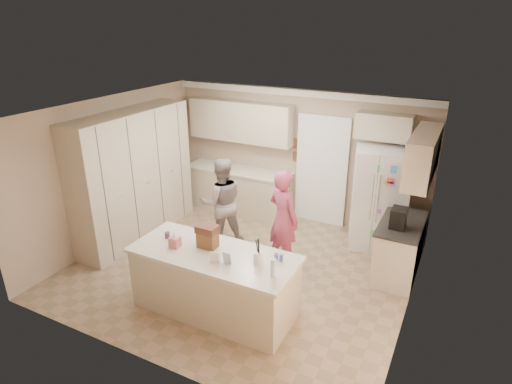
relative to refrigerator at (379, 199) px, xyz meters
The scene contains 41 objects.
floor 2.68m from the refrigerator, 134.41° to the right, with size 5.20×4.60×0.02m, color #95785F.
ceiling 3.05m from the refrigerator, 134.41° to the right, with size 5.20×4.60×0.02m, color white.
wall_back 1.88m from the refrigerator, 163.95° to the left, with size 5.20×0.02×2.60m, color tan.
wall_front 4.49m from the refrigerator, 113.23° to the right, with size 5.20×0.02×2.60m, color tan.
wall_left 4.75m from the refrigerator, 157.61° to the right, with size 0.02×4.60×2.60m, color tan.
wall_right 2.03m from the refrigerator, 64.89° to the right, with size 0.02×4.60×2.60m, color tan.
crown_back 2.45m from the refrigerator, 165.46° to the left, with size 5.20×0.08×0.12m, color white.
pantry_bank 4.38m from the refrigerator, 158.49° to the right, with size 0.60×2.60×2.35m, color beige.
back_base_cab 2.96m from the refrigerator, behind, with size 2.20×0.60×0.88m, color beige.
back_countertop 2.92m from the refrigerator, behind, with size 2.24×0.63×0.04m, color beige.
back_upper_cab 3.10m from the refrigerator, behind, with size 2.20×0.35×0.80m, color beige.
doorway_opening 1.31m from the refrigerator, 158.54° to the left, with size 0.90×0.06×2.10m, color black.
doorway_casing 1.30m from the refrigerator, 159.98° to the left, with size 1.02×0.03×2.22m, color white.
wall_frame_upper 1.92m from the refrigerator, 165.00° to the left, with size 0.15×0.02×0.20m, color brown.
wall_frame_lower 1.85m from the refrigerator, 165.00° to the left, with size 0.15×0.02×0.20m, color brown.
refrigerator is the anchor object (origin of this frame).
fridge_seam 0.35m from the refrigerator, 90.00° to the right, with size 0.01×0.02×1.78m, color gray.
fridge_dispenser 0.49m from the refrigerator, 121.08° to the right, with size 0.22×0.03×0.35m, color black.
fridge_handle_l 0.40m from the refrigerator, 97.70° to the right, with size 0.02×0.02×0.85m, color silver.
fridge_handle_r 0.40m from the refrigerator, 82.30° to the right, with size 0.02×0.02×0.85m, color silver.
over_fridge_cab 1.25m from the refrigerator, 109.65° to the left, with size 0.95×0.35×0.45m, color beige.
right_base_cab 1.07m from the refrigerator, 56.31° to the right, with size 0.60×1.20×0.88m, color beige.
right_countertop 0.96m from the refrigerator, 56.81° to the right, with size 0.63×1.24×0.04m, color #2D2B28.
right_upper_cab 1.38m from the refrigerator, 42.39° to the right, with size 0.35×1.50×0.70m, color beige.
coffee_maker 1.13m from the refrigerator, 64.19° to the right, with size 0.22×0.28×0.30m, color black.
island_base 3.33m from the refrigerator, 118.34° to the right, with size 2.20×0.90×0.88m, color beige.
island_top 3.30m from the refrigerator, 118.34° to the right, with size 2.28×0.96×0.05m, color beige.
utensil_crock 3.00m from the refrigerator, 107.79° to the right, with size 0.13×0.13×0.15m, color white.
tissue_box 3.67m from the refrigerator, 125.17° to the right, with size 0.13×0.13×0.14m, color #CA626F.
tissue_plume 3.68m from the refrigerator, 125.17° to the right, with size 0.08×0.08×0.08m, color white.
dollhouse_body 3.29m from the refrigerator, 121.47° to the right, with size 0.26×0.18×0.22m, color brown.
dollhouse_roof 3.30m from the refrigerator, 121.47° to the right, with size 0.28×0.20×0.10m, color #592D1E.
jam_jar 3.71m from the refrigerator, 129.67° to the right, with size 0.07×0.07×0.09m, color #59263F.
greeting_card_a 3.41m from the refrigerator, 114.52° to the right, with size 0.12×0.01×0.16m, color white.
greeting_card_b 3.31m from the refrigerator, 112.52° to the right, with size 0.12×0.01×0.16m, color silver.
water_bottle 3.12m from the refrigerator, 101.40° to the right, with size 0.07×0.07×0.24m, color silver.
shaker_salt 2.78m from the refrigerator, 105.53° to the right, with size 0.05×0.05×0.09m, color #4149A1.
shaker_pepper 2.77m from the refrigerator, 104.13° to the right, with size 0.05×0.05×0.09m, color #4149A1.
teen_boy 2.75m from the refrigerator, 153.99° to the right, with size 0.79×0.61×1.62m, color gray.
teen_girl 1.82m from the refrigerator, 132.37° to the right, with size 0.60×0.40×1.65m, color #C3425E.
fridge_magnets 0.36m from the refrigerator, 90.00° to the right, with size 0.76×0.02×1.44m, color tan, non-canonical shape.
Camera 1 is at (2.96, -5.26, 3.84)m, focal length 30.00 mm.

